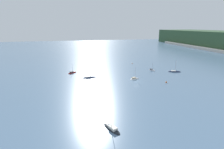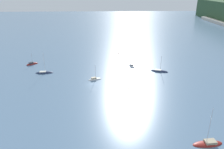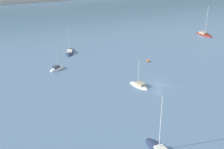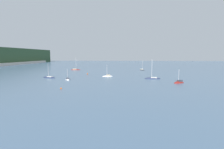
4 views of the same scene
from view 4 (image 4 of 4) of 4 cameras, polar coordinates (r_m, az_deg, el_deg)
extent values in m
plane|color=slate|center=(113.20, -0.78, -0.33)|extent=(600.00, 600.00, 0.00)
ellipsoid|color=silver|center=(95.74, -14.32, -1.74)|extent=(5.65, 4.24, 1.84)
cube|color=#333842|center=(95.20, -14.28, -1.26)|extent=(2.34, 2.08, 0.71)
cylinder|color=#B2B2B7|center=(95.63, -14.40, 0.13)|extent=(0.14, 0.14, 5.24)
ellipsoid|color=maroon|center=(160.19, -11.79, 1.49)|extent=(3.70, 8.99, 1.21)
cube|color=tan|center=(160.27, -12.04, 1.76)|extent=(2.32, 3.33, 0.82)
cylinder|color=silver|center=(159.74, -11.68, 3.64)|extent=(0.14, 0.14, 11.36)
ellipsoid|color=black|center=(156.33, 9.80, 1.42)|extent=(8.27, 5.21, 1.24)
cube|color=silver|center=(156.83, 9.69, 1.72)|extent=(3.28, 2.60, 0.84)
cylinder|color=#B2B2B7|center=(155.67, 9.90, 3.04)|extent=(0.14, 0.14, 8.24)
ellipsoid|color=#232D4C|center=(107.60, -19.85, -1.05)|extent=(5.39, 9.14, 1.88)
cube|color=silver|center=(107.02, -19.59, -0.67)|extent=(2.74, 3.58, 0.47)
cylinder|color=#B2B2B7|center=(107.45, -20.10, 1.34)|extent=(0.14, 0.14, 7.95)
ellipsoid|color=#232D4C|center=(99.56, 13.05, -1.40)|extent=(3.03, 9.00, 1.79)
cube|color=silver|center=(99.62, 13.46, -0.99)|extent=(1.94, 3.29, 0.47)
cylinder|color=silver|center=(98.88, 12.88, 1.83)|extent=(0.14, 0.14, 10.27)
ellipsoid|color=white|center=(108.00, -1.50, -0.65)|extent=(3.91, 6.79, 1.34)
cube|color=tan|center=(108.01, -1.24, -0.24)|extent=(2.12, 2.65, 0.79)
cylinder|color=silver|center=(107.54, -1.68, 1.39)|extent=(0.14, 0.14, 6.99)
ellipsoid|color=maroon|center=(88.62, 21.00, -2.60)|extent=(5.47, 6.55, 1.80)
cube|color=#333842|center=(88.89, 21.23, -1.98)|extent=(2.59, 2.79, 0.85)
cylinder|color=silver|center=(87.92, 20.96, -0.38)|extent=(0.14, 0.14, 5.96)
sphere|color=orange|center=(121.06, -8.01, 0.24)|extent=(0.80, 0.80, 0.80)
sphere|color=orange|center=(70.41, -16.31, -4.39)|extent=(0.65, 0.65, 0.65)
camera|label=1|loc=(204.12, 11.89, 11.28)|focal=28.00mm
camera|label=2|loc=(204.44, -0.17, 14.29)|focal=35.00mm
camera|label=3|loc=(92.54, 42.35, 17.91)|focal=50.00mm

